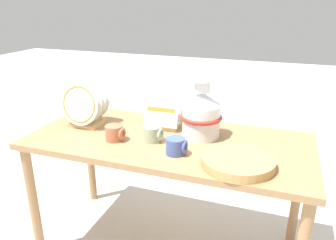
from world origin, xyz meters
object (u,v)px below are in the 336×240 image
at_px(dish_rack_round_plates, 85,106).
at_px(mug_cobalt_glaze, 176,146).
at_px(dish_rack_square_plates, 165,114).
at_px(wicker_charger_stack, 238,161).
at_px(ceramic_vase, 201,113).
at_px(mug_terracotta_glaze, 115,133).
at_px(mug_sage_glaze, 153,134).

distance_m(dish_rack_round_plates, mug_cobalt_glaze, 0.68).
bearing_deg(dish_rack_square_plates, wicker_charger_stack, -36.46).
bearing_deg(ceramic_vase, dish_rack_square_plates, 161.16).
height_order(dish_rack_square_plates, wicker_charger_stack, dish_rack_square_plates).
bearing_deg(dish_rack_round_plates, dish_rack_square_plates, 18.11).
height_order(dish_rack_round_plates, mug_terracotta_glaze, dish_rack_round_plates).
bearing_deg(ceramic_vase, mug_cobalt_glaze, -102.93).
distance_m(dish_rack_square_plates, mug_sage_glaze, 0.24).
height_order(wicker_charger_stack, mug_cobalt_glaze, mug_cobalt_glaze).
bearing_deg(mug_terracotta_glaze, dish_rack_round_plates, 152.46).
distance_m(ceramic_vase, mug_sage_glaze, 0.29).
xyz_separation_m(dish_rack_round_plates, mug_terracotta_glaze, (0.28, -0.14, -0.08)).
distance_m(mug_sage_glaze, mug_cobalt_glaze, 0.20).
bearing_deg(mug_terracotta_glaze, ceramic_vase, 26.24).
xyz_separation_m(mug_sage_glaze, mug_terracotta_glaze, (-0.20, -0.06, 0.00)).
relative_size(dish_rack_square_plates, wicker_charger_stack, 0.66).
xyz_separation_m(ceramic_vase, mug_cobalt_glaze, (-0.06, -0.26, -0.10)).
xyz_separation_m(dish_rack_round_plates, mug_sage_glaze, (0.48, -0.08, -0.08)).
xyz_separation_m(dish_rack_round_plates, wicker_charger_stack, (0.96, -0.21, -0.10)).
distance_m(mug_terracotta_glaze, mug_cobalt_glaze, 0.38).
bearing_deg(ceramic_vase, mug_sage_glaze, -146.47).
relative_size(ceramic_vase, dish_rack_square_plates, 1.48).
relative_size(mug_sage_glaze, mug_terracotta_glaze, 1.00).
height_order(ceramic_vase, mug_terracotta_glaze, ceramic_vase).
xyz_separation_m(ceramic_vase, dish_rack_square_plates, (-0.25, 0.08, -0.06)).
xyz_separation_m(wicker_charger_stack, mug_terracotta_glaze, (-0.69, 0.07, 0.02)).
distance_m(dish_rack_round_plates, dish_rack_square_plates, 0.49).
xyz_separation_m(mug_sage_glaze, mug_cobalt_glaze, (0.17, -0.11, 0.00)).
height_order(ceramic_vase, dish_rack_round_plates, ceramic_vase).
bearing_deg(dish_rack_round_plates, wicker_charger_stack, -12.57).
height_order(wicker_charger_stack, mug_terracotta_glaze, mug_terracotta_glaze).
xyz_separation_m(ceramic_vase, mug_terracotta_glaze, (-0.43, -0.21, -0.10)).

